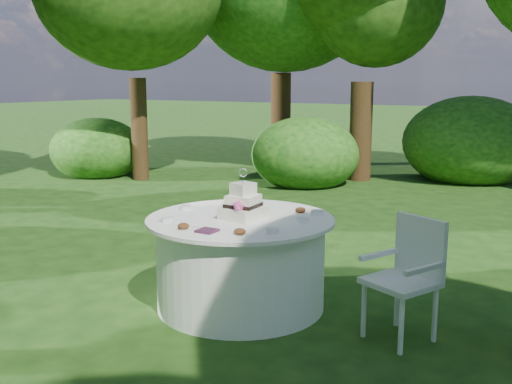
% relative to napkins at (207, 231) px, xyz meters
% --- Properties ---
extents(ground, '(80.00, 80.00, 0.00)m').
position_rel_napkins_xyz_m(ground, '(-0.03, 0.53, -0.78)').
color(ground, black).
rests_on(ground, ground).
extents(napkins, '(0.14, 0.14, 0.02)m').
position_rel_napkins_xyz_m(napkins, '(0.00, 0.00, 0.00)').
color(napkins, '#491F3D').
rests_on(napkins, table).
extents(feather_plume, '(0.48, 0.07, 0.01)m').
position_rel_napkins_xyz_m(feather_plume, '(-0.32, 0.10, -0.00)').
color(feather_plume, white).
rests_on(feather_plume, table).
extents(table, '(1.56, 1.56, 0.77)m').
position_rel_napkins_xyz_m(table, '(-0.03, 0.53, -0.39)').
color(table, white).
rests_on(table, ground).
extents(cake, '(0.35, 0.35, 0.42)m').
position_rel_napkins_xyz_m(cake, '(0.01, 0.50, 0.10)').
color(cake, silver).
rests_on(cake, table).
extents(chair, '(0.59, 0.59, 0.90)m').
position_rel_napkins_xyz_m(chair, '(1.36, 0.63, -0.26)').
color(chair, silver).
rests_on(chair, ground).
extents(votives, '(1.21, 0.96, 0.04)m').
position_rel_napkins_xyz_m(votives, '(0.01, 0.56, 0.01)').
color(votives, silver).
rests_on(votives, table).
extents(petal_cups, '(0.61, 1.05, 0.05)m').
position_rel_napkins_xyz_m(petal_cups, '(0.12, 0.32, 0.02)').
color(petal_cups, '#562D16').
rests_on(petal_cups, table).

